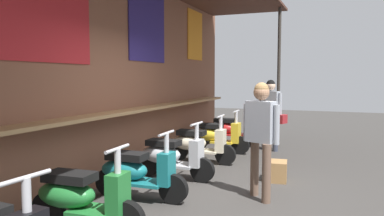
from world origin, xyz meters
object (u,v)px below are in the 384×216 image
object	(u,v)px
shopper_with_handbag	(271,108)
shopper_browsing	(261,128)
scooter_red	(230,129)
scooter_teal	(135,172)
scooter_silver	(170,156)
scooter_yellow	(215,135)
scooter_green	(79,197)
scooter_cream	(197,143)
merchandise_crate	(277,171)

from	to	relation	value
shopper_with_handbag	shopper_browsing	world-z (taller)	shopper_with_handbag
scooter_red	scooter_teal	bearing A→B (deg)	-92.83
scooter_silver	scooter_red	size ratio (longest dim) A/B	1.00
scooter_yellow	scooter_teal	bearing A→B (deg)	-90.69
scooter_silver	scooter_green	bearing A→B (deg)	-88.92
scooter_yellow	scooter_cream	bearing A→B (deg)	-90.69
scooter_teal	shopper_with_handbag	xyz separation A→B (m)	(4.21, -1.12, 0.61)
scooter_cream	shopper_browsing	distance (m)	2.44
scooter_silver	shopper_with_handbag	size ratio (longest dim) A/B	0.85
scooter_red	shopper_browsing	bearing A→B (deg)	-70.93
scooter_silver	scooter_cream	xyz separation A→B (m)	(1.25, -0.00, 0.00)
scooter_teal	merchandise_crate	size ratio (longest dim) A/B	3.67
scooter_green	scooter_yellow	size ratio (longest dim) A/B	1.00
scooter_yellow	shopper_with_handbag	bearing A→B (deg)	30.87
scooter_cream	shopper_with_handbag	bearing A→B (deg)	56.21
scooter_teal	shopper_with_handbag	bearing A→B (deg)	73.15
scooter_yellow	shopper_browsing	distance (m)	3.34
scooter_green	scooter_cream	size ratio (longest dim) A/B	1.00
shopper_browsing	scooter_red	bearing A→B (deg)	-138.12
scooter_green	scooter_cream	xyz separation A→B (m)	(3.56, 0.00, 0.00)
scooter_teal	scooter_cream	distance (m)	2.39
shopper_with_handbag	shopper_browsing	size ratio (longest dim) A/B	1.01
scooter_yellow	shopper_browsing	world-z (taller)	shopper_browsing
merchandise_crate	scooter_yellow	bearing A→B (deg)	42.45
scooter_green	merchandise_crate	size ratio (longest dim) A/B	3.67
scooter_silver	shopper_with_handbag	bearing A→B (deg)	71.02
shopper_browsing	merchandise_crate	size ratio (longest dim) A/B	4.25
shopper_with_handbag	merchandise_crate	xyz separation A→B (m)	(-2.53, -0.57, -0.83)
scooter_teal	scooter_yellow	world-z (taller)	same
scooter_teal	scooter_silver	bearing A→B (deg)	88.07
scooter_yellow	merchandise_crate	bearing A→B (deg)	-48.25
shopper_with_handbag	scooter_red	bearing A→B (deg)	84.08
scooter_cream	shopper_with_handbag	size ratio (longest dim) A/B	0.85
scooter_yellow	shopper_with_handbag	distance (m)	1.45
scooter_green	scooter_silver	size ratio (longest dim) A/B	1.00
scooter_teal	scooter_yellow	bearing A→B (deg)	88.07
scooter_green	scooter_teal	distance (m)	1.18
scooter_cream	scooter_red	xyz separation A→B (m)	(2.30, -0.00, 0.00)
scooter_teal	scooter_yellow	distance (m)	3.52
scooter_red	shopper_browsing	size ratio (longest dim) A/B	0.86
scooter_silver	merchandise_crate	bearing A→B (deg)	18.66
scooter_teal	shopper_with_handbag	size ratio (longest dim) A/B	0.85
scooter_green	scooter_cream	distance (m)	3.56
scooter_teal	scooter_silver	size ratio (longest dim) A/B	1.00
scooter_teal	scooter_red	bearing A→B (deg)	88.07
scooter_teal	merchandise_crate	bearing A→B (deg)	42.79
scooter_teal	scooter_red	xyz separation A→B (m)	(4.68, -0.00, 0.00)
scooter_green	shopper_with_handbag	bearing A→B (deg)	74.81
scooter_yellow	scooter_red	world-z (taller)	same
scooter_silver	shopper_browsing	size ratio (longest dim) A/B	0.86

